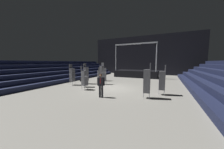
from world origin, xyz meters
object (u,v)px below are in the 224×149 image
chair_stack_front_left (86,74)px  chair_stack_rear_right (99,73)px  chair_stack_front_right (72,75)px  chair_stack_mid_right (147,81)px  chair_stack_rear_centre (85,80)px  chair_stack_mid_centre (162,80)px  chair_stack_aisle_left (104,76)px  equipment_road_case (84,80)px  chair_stack_mid_left (102,72)px  man_with_tie (101,84)px  chair_stack_rear_left (83,77)px  stage_riser (137,73)px

chair_stack_front_left → chair_stack_rear_right: size_ratio=1.33×
chair_stack_front_right → chair_stack_mid_right: bearing=86.1°
chair_stack_rear_centre → chair_stack_mid_right: bearing=8.3°
chair_stack_front_right → chair_stack_mid_centre: bearing=95.7°
chair_stack_aisle_left → equipment_road_case: (-3.40, 0.55, -0.70)m
chair_stack_front_left → chair_stack_mid_left: size_ratio=0.97×
chair_stack_front_left → chair_stack_rear_centre: (1.72, -2.43, -0.34)m
man_with_tie → chair_stack_mid_left: 7.53m
chair_stack_mid_centre → chair_stack_front_left: bearing=77.7°
equipment_road_case → chair_stack_rear_centre: bearing=-49.7°
chair_stack_mid_centre → chair_stack_aisle_left: size_ratio=1.23×
chair_stack_front_right → chair_stack_front_left: bearing=148.8°
equipment_road_case → chair_stack_front_left: bearing=-41.0°
chair_stack_mid_right → chair_stack_rear_right: chair_stack_mid_right is taller
chair_stack_front_right → equipment_road_case: chair_stack_front_right is taller
chair_stack_rear_right → equipment_road_case: chair_stack_rear_right is taller
chair_stack_mid_right → chair_stack_rear_left: (-6.37, 1.09, -0.17)m
chair_stack_mid_centre → equipment_road_case: 9.79m
chair_stack_mid_left → chair_stack_rear_right: size_ratio=1.38×
chair_stack_front_right → chair_stack_mid_centre: size_ratio=1.00×
stage_riser → chair_stack_aisle_left: size_ratio=3.74×
chair_stack_mid_left → chair_stack_mid_centre: 8.58m
chair_stack_front_right → chair_stack_aisle_left: bearing=126.7°
man_with_tie → chair_stack_front_left: 5.74m
chair_stack_rear_right → chair_stack_aisle_left: (2.42, -2.91, 0.04)m
man_with_tie → chair_stack_front_right: size_ratio=0.75×
chair_stack_front_right → equipment_road_case: 2.55m
chair_stack_rear_right → man_with_tie: bearing=-107.4°
chair_stack_rear_left → chair_stack_aisle_left: 2.45m
chair_stack_rear_right → chair_stack_rear_centre: 6.27m
stage_riser → chair_stack_rear_centre: stage_riser is taller
stage_riser → equipment_road_case: stage_riser is taller
chair_stack_front_right → chair_stack_mid_left: chair_stack_mid_left is taller
chair_stack_mid_left → equipment_road_case: (-1.84, -1.58, -1.00)m
chair_stack_rear_left → chair_stack_mid_right: bearing=35.4°
stage_riser → chair_stack_rear_right: size_ratio=3.92×
man_with_tie → chair_stack_rear_left: 4.11m
chair_stack_rear_right → equipment_road_case: size_ratio=1.99×
chair_stack_front_left → chair_stack_rear_left: (0.86, -1.54, -0.13)m
chair_stack_mid_left → equipment_road_case: chair_stack_mid_left is taller
stage_riser → chair_stack_rear_centre: 11.77m
man_with_tie → chair_stack_mid_centre: chair_stack_mid_centre is taller
chair_stack_front_left → chair_stack_rear_centre: chair_stack_front_left is taller
man_with_tie → chair_stack_mid_centre: 4.66m
chair_stack_rear_centre → equipment_road_case: chair_stack_rear_centre is taller
chair_stack_mid_left → chair_stack_rear_centre: 5.29m
chair_stack_front_left → chair_stack_aisle_left: 2.19m
chair_stack_mid_left → chair_stack_mid_centre: size_ratio=1.07×
chair_stack_mid_left → chair_stack_aisle_left: size_ratio=1.32×
chair_stack_mid_left → man_with_tie: bearing=130.3°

